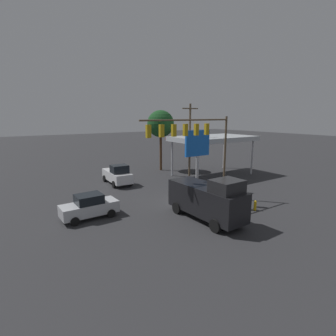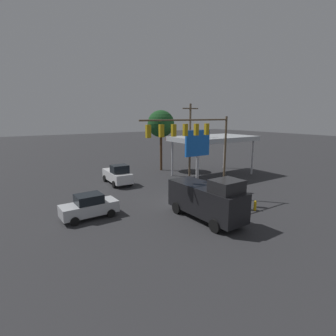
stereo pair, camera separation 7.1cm
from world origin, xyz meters
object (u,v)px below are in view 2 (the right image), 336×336
object	(u,v)px
price_sign	(197,146)
sedan_waiting	(89,206)
delivery_truck	(207,199)
fire_hydrant	(255,206)
pickup_parked	(118,175)
traffic_signal_assembly	(193,137)
street_tree	(161,124)
utility_pole	(190,140)

from	to	relation	value
price_sign	sedan_waiting	bearing A→B (deg)	4.06
delivery_truck	sedan_waiting	bearing A→B (deg)	-127.47
fire_hydrant	delivery_truck	bearing A→B (deg)	-9.22
sedan_waiting	pickup_parked	distance (m)	10.58
traffic_signal_assembly	price_sign	distance (m)	4.62
traffic_signal_assembly	street_tree	size ratio (longest dim) A/B	1.05
traffic_signal_assembly	delivery_truck	xyz separation A→B (m)	(1.03, 3.16, -4.55)
street_tree	fire_hydrant	bearing A→B (deg)	82.95
price_sign	sedan_waiting	world-z (taller)	price_sign
street_tree	delivery_truck	bearing A→B (deg)	68.46
traffic_signal_assembly	delivery_truck	distance (m)	5.63
traffic_signal_assembly	fire_hydrant	size ratio (longest dim) A/B	10.46
delivery_truck	fire_hydrant	size ratio (longest dim) A/B	7.79
street_tree	pickup_parked	bearing A→B (deg)	24.90
sedan_waiting	street_tree	bearing A→B (deg)	-140.67
utility_pole	pickup_parked	size ratio (longest dim) A/B	1.79
street_tree	fire_hydrant	distance (m)	20.08
sedan_waiting	fire_hydrant	distance (m)	13.83
traffic_signal_assembly	sedan_waiting	world-z (taller)	traffic_signal_assembly
utility_pole	pickup_parked	bearing A→B (deg)	-14.80
delivery_truck	street_tree	distance (m)	20.14
traffic_signal_assembly	utility_pole	world-z (taller)	utility_pole
pickup_parked	fire_hydrant	distance (m)	16.19
utility_pole	sedan_waiting	xyz separation A→B (m)	(15.03, 6.30, -4.07)
price_sign	street_tree	size ratio (longest dim) A/B	0.75
utility_pole	traffic_signal_assembly	bearing A→B (deg)	52.95
pickup_parked	fire_hydrant	xyz separation A→B (m)	(-6.27, 14.91, -0.67)
utility_pole	delivery_truck	distance (m)	14.34
fire_hydrant	utility_pole	bearing A→B (deg)	-102.15
delivery_truck	pickup_parked	distance (m)	14.21
traffic_signal_assembly	pickup_parked	distance (m)	12.36
street_tree	fire_hydrant	world-z (taller)	street_tree
traffic_signal_assembly	price_sign	bearing A→B (deg)	-135.23
delivery_truck	sedan_waiting	world-z (taller)	delivery_truck
traffic_signal_assembly	pickup_parked	bearing A→B (deg)	-77.25
utility_pole	fire_hydrant	xyz separation A→B (m)	(2.70, 12.54, -4.58)
pickup_parked	street_tree	size ratio (longest dim) A/B	0.60
utility_pole	street_tree	xyz separation A→B (m)	(0.36, -6.37, 1.78)
utility_pole	sedan_waiting	world-z (taller)	utility_pole
fire_hydrant	pickup_parked	bearing A→B (deg)	-67.19
street_tree	traffic_signal_assembly	bearing A→B (deg)	67.72
sedan_waiting	street_tree	xyz separation A→B (m)	(-14.67, -12.67, 5.85)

